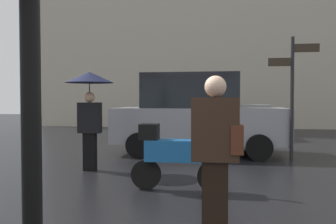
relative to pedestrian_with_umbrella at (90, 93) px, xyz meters
The scene contains 6 objects.
pedestrian_with_umbrella is the anchor object (origin of this frame).
pedestrian_with_bag 3.98m from the pedestrian_with_umbrella, 50.93° to the right, with size 0.50×0.24×1.61m.
parked_scooter 2.43m from the pedestrian_with_umbrella, 34.39° to the right, with size 1.47×0.32×1.23m.
parked_car_left 6.85m from the pedestrian_with_umbrella, 73.31° to the left, with size 4.40×2.04×1.91m.
parked_car_right 3.19m from the pedestrian_with_umbrella, 52.39° to the left, with size 4.29×2.00×2.04m.
street_signpost 4.37m from the pedestrian_with_umbrella, 20.63° to the left, with size 1.08×0.08×2.76m.
Camera 1 is at (1.20, -2.43, 1.37)m, focal length 37.55 mm.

